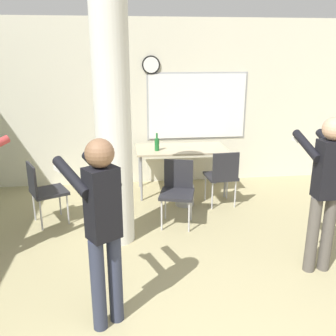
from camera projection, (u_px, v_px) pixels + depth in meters
The scene contains 10 objects.
wall_back at pixel (159, 104), 6.47m from camera, with size 8.00×0.15×2.80m.
support_pillar at pixel (113, 130), 4.32m from camera, with size 0.42×0.42×2.80m.
folding_table at pixel (181, 151), 6.11m from camera, with size 1.46×0.76×0.76m.
bottle_on_table at pixel (157, 144), 5.90m from camera, with size 0.07×0.07×0.28m.
waste_bin at pixel (185, 195), 5.74m from camera, with size 0.28×0.28×0.32m.
chair_near_pillar at pixel (43, 189), 5.01m from camera, with size 0.59×0.59×0.87m.
chair_table_right at pixel (222, 174), 5.60m from camera, with size 0.47×0.47×0.87m.
chair_table_front at pixel (178, 188), 5.03m from camera, with size 0.53×0.53×0.87m.
person_playing_front at pixel (102, 221), 3.00m from camera, with size 0.58×0.66×1.65m.
person_playing_side at pixel (325, 184), 3.81m from camera, with size 0.37×0.65×1.67m.
Camera 1 is at (-0.59, -1.42, 2.28)m, focal length 40.00 mm.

